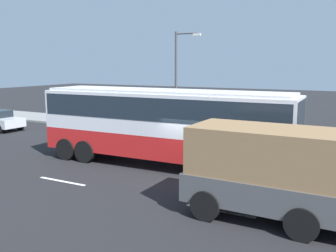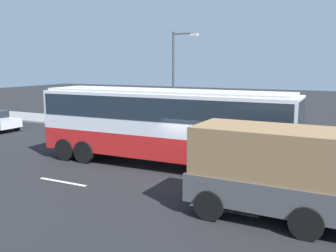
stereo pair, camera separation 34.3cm
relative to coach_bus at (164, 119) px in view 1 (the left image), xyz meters
name	(u,v)px [view 1 (the left image)]	position (x,y,z in m)	size (l,w,h in m)	color
ground_plane	(192,174)	(1.83, -0.74, -2.24)	(120.00, 120.00, 0.00)	black
sidewalk_curb	(252,136)	(1.83, 8.99, -2.17)	(80.00, 4.00, 0.15)	gray
lane_centreline	(137,195)	(1.12, -4.15, -2.24)	(33.51, 0.16, 0.01)	white
coach_bus	(164,119)	(0.00, 0.00, 0.00)	(12.34, 2.95, 3.62)	red
cargo_truck	(315,175)	(7.18, -3.98, -0.65)	(7.96, 2.70, 2.87)	navy
pedestrian_near_curb	(260,124)	(2.61, 7.91, -1.17)	(0.32, 0.32, 1.61)	brown
pedestrian_at_crossing	(213,117)	(-0.87, 8.85, -1.08)	(0.32, 0.32, 1.76)	black
street_lamp	(178,75)	(-2.93, 7.57, 1.84)	(1.84, 0.24, 6.81)	#47474C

